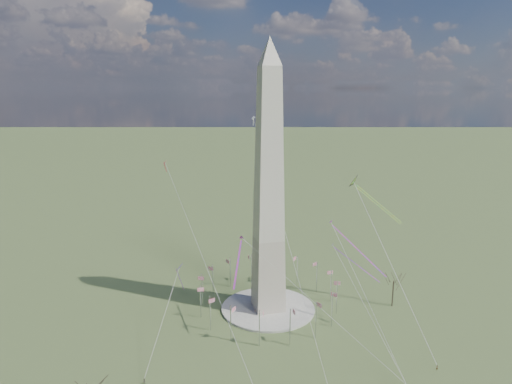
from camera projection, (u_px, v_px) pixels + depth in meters
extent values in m
plane|color=#44582C|center=(268.00, 309.00, 176.21)|extent=(2000.00, 2000.00, 0.00)
cylinder|color=beige|center=(268.00, 308.00, 176.12)|extent=(36.00, 36.00, 0.80)
pyramid|color=beige|center=(270.00, 51.00, 154.92)|extent=(9.90, 9.90, 10.00)
cylinder|color=silver|center=(331.00, 286.00, 181.17)|extent=(0.36, 0.36, 13.00)
cube|color=red|center=(330.00, 273.00, 181.22)|extent=(2.40, 0.08, 1.50)
cylinder|color=silver|center=(317.00, 277.00, 190.07)|extent=(0.36, 0.36, 13.00)
cube|color=red|center=(315.00, 264.00, 189.90)|extent=(2.25, 0.99, 1.50)
cylinder|color=silver|center=(297.00, 271.00, 196.64)|extent=(0.36, 0.36, 13.00)
cube|color=red|center=(295.00, 259.00, 196.10)|extent=(1.75, 1.75, 1.50)
cylinder|color=silver|center=(275.00, 268.00, 199.87)|extent=(0.36, 0.36, 13.00)
cube|color=red|center=(272.00, 256.00, 198.87)|extent=(0.99, 2.25, 1.50)
cylinder|color=silver|center=(252.00, 268.00, 199.29)|extent=(0.36, 0.36, 13.00)
cube|color=red|center=(249.00, 257.00, 197.79)|extent=(0.08, 2.40, 1.50)
cylinder|color=silver|center=(230.00, 272.00, 194.97)|extent=(0.36, 0.36, 13.00)
cube|color=red|center=(228.00, 261.00, 193.03)|extent=(0.99, 2.25, 1.50)
cylinder|color=silver|center=(213.00, 280.00, 187.58)|extent=(0.36, 0.36, 13.00)
cube|color=red|center=(211.00, 269.00, 185.31)|extent=(1.75, 1.75, 1.50)
cylinder|color=silver|center=(202.00, 290.00, 178.23)|extent=(0.36, 0.36, 13.00)
cube|color=red|center=(201.00, 278.00, 175.80)|extent=(2.25, 0.99, 1.50)
cylinder|color=silver|center=(201.00, 301.00, 168.36)|extent=(0.36, 0.36, 13.00)
cube|color=red|center=(201.00, 290.00, 165.96)|extent=(2.40, 0.08, 1.50)
cylinder|color=silver|center=(210.00, 313.00, 159.46)|extent=(0.36, 0.36, 13.00)
cube|color=red|center=(212.00, 301.00, 157.27)|extent=(2.25, 0.99, 1.50)
cylinder|color=silver|center=(231.00, 323.00, 152.89)|extent=(0.36, 0.36, 13.00)
cube|color=red|center=(234.00, 309.00, 151.07)|extent=(1.75, 1.75, 1.50)
cylinder|color=silver|center=(259.00, 328.00, 149.65)|extent=(0.36, 0.36, 13.00)
cube|color=red|center=(263.00, 314.00, 148.30)|extent=(0.99, 2.25, 1.50)
cylinder|color=silver|center=(290.00, 327.00, 150.24)|extent=(0.36, 0.36, 13.00)
cube|color=red|center=(294.00, 312.00, 149.38)|extent=(0.08, 2.40, 1.50)
cylinder|color=silver|center=(316.00, 320.00, 154.55)|extent=(0.36, 0.36, 13.00)
cube|color=red|center=(319.00, 305.00, 154.14)|extent=(0.99, 2.25, 1.50)
cylinder|color=silver|center=(332.00, 310.00, 161.95)|extent=(0.36, 0.36, 13.00)
cube|color=red|center=(334.00, 295.00, 161.86)|extent=(1.75, 1.75, 1.50)
cylinder|color=silver|center=(337.00, 298.00, 171.29)|extent=(0.36, 0.36, 13.00)
cube|color=red|center=(337.00, 283.00, 171.37)|extent=(2.25, 0.99, 1.50)
cylinder|color=#46372A|center=(393.00, 294.00, 177.57)|extent=(0.47, 0.47, 10.53)
imported|color=gray|center=(437.00, 368.00, 137.91)|extent=(0.70, 0.61, 1.63)
imported|color=gray|center=(144.00, 381.00, 131.35)|extent=(0.93, 0.76, 1.78)
cube|color=yellow|center=(379.00, 203.00, 176.07)|extent=(13.60, 12.96, 12.86)
cube|color=yellow|center=(377.00, 205.00, 174.06)|extent=(13.60, 12.96, 12.86)
cube|color=#3F1A79|center=(179.00, 267.00, 162.27)|extent=(2.66, 3.66, 2.76)
cube|color=#F42642|center=(180.00, 279.00, 163.29)|extent=(2.95, 2.32, 9.55)
cube|color=#F42642|center=(358.00, 250.00, 161.43)|extent=(12.82, 19.02, 14.02)
cube|color=#F42642|center=(238.00, 264.00, 156.28)|extent=(6.88, 16.58, 11.00)
cube|color=#F42642|center=(357.00, 264.00, 183.07)|extent=(15.20, 12.45, 11.94)
cube|color=red|center=(165.00, 162.00, 194.81)|extent=(1.67, 2.44, 1.86)
cube|color=red|center=(165.00, 167.00, 195.26)|extent=(1.23, 1.38, 4.28)
cube|color=white|center=(253.00, 118.00, 208.83)|extent=(1.32, 1.72, 1.62)
cube|color=white|center=(253.00, 122.00, 209.22)|extent=(0.51, 1.41, 3.71)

